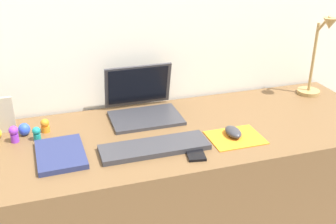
% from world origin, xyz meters
% --- Properties ---
extents(back_wall, '(2.99, 0.05, 1.60)m').
position_xyz_m(back_wall, '(0.00, 0.35, 0.80)').
color(back_wall, silver).
rests_on(back_wall, ground_plane).
extents(desk, '(1.79, 0.63, 0.74)m').
position_xyz_m(desk, '(0.00, 0.00, 0.37)').
color(desk, brown).
rests_on(desk, ground_plane).
extents(laptop, '(0.30, 0.26, 0.21)m').
position_xyz_m(laptop, '(-0.09, 0.20, 0.79)').
color(laptop, '#333338').
rests_on(laptop, desk).
extents(keyboard, '(0.41, 0.13, 0.02)m').
position_xyz_m(keyboard, '(-0.13, -0.12, 0.75)').
color(keyboard, '#333338').
rests_on(keyboard, desk).
extents(mousepad, '(0.21, 0.17, 0.00)m').
position_xyz_m(mousepad, '(0.20, -0.13, 0.74)').
color(mousepad, orange).
rests_on(mousepad, desk).
extents(mouse, '(0.06, 0.10, 0.03)m').
position_xyz_m(mouse, '(0.20, -0.12, 0.76)').
color(mouse, '#333338').
rests_on(mouse, mousepad).
extents(cell_phone, '(0.08, 0.14, 0.01)m').
position_xyz_m(cell_phone, '(0.01, -0.19, 0.74)').
color(cell_phone, black).
rests_on(cell_phone, desk).
extents(desk_lamp, '(0.11, 0.16, 0.40)m').
position_xyz_m(desk_lamp, '(0.75, 0.15, 0.93)').
color(desk_lamp, '#A5844C').
rests_on(desk_lamp, desk).
extents(notebook_pad, '(0.18, 0.24, 0.02)m').
position_xyz_m(notebook_pad, '(-0.47, -0.06, 0.75)').
color(notebook_pad, navy).
rests_on(notebook_pad, desk).
extents(toy_figurine_orange, '(0.03, 0.03, 0.06)m').
position_xyz_m(toy_figurine_orange, '(-0.51, 0.15, 0.77)').
color(toy_figurine_orange, orange).
rests_on(toy_figurine_orange, desk).
extents(toy_figurine_blue, '(0.05, 0.05, 0.05)m').
position_xyz_m(toy_figurine_blue, '(-0.59, 0.15, 0.77)').
color(toy_figurine_blue, blue).
rests_on(toy_figurine_blue, desk).
extents(toy_figurine_teal, '(0.03, 0.03, 0.06)m').
position_xyz_m(toy_figurine_teal, '(-0.55, 0.09, 0.77)').
color(toy_figurine_teal, teal).
rests_on(toy_figurine_teal, desk).
extents(toy_figurine_purple, '(0.04, 0.04, 0.07)m').
position_xyz_m(toy_figurine_purple, '(-0.63, 0.10, 0.78)').
color(toy_figurine_purple, purple).
rests_on(toy_figurine_purple, desk).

